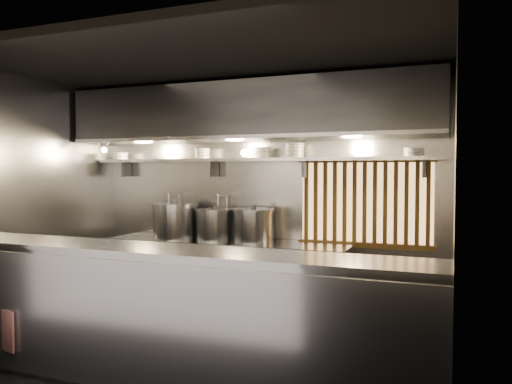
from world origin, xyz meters
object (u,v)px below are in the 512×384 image
Objects in this scene: pendant_bulb at (245,153)px; stock_pot_mid at (253,225)px; heat_lamp at (103,146)px; stock_pot_right at (215,224)px; stock_pot_left at (176,220)px.

pendant_bulb is 0.29× the size of stock_pot_mid.
heat_lamp reaches higher than stock_pot_mid.
heat_lamp reaches higher than stock_pot_right.
stock_pot_left is 1.06× the size of stock_pot_mid.
heat_lamp is 0.60× the size of stock_pot_right.
stock_pot_right is at bearing 10.78° from heat_lamp.
stock_pot_mid is at bearing 0.96° from stock_pot_right.
pendant_bulb is at bearing 11.89° from stock_pot_right.
heat_lamp is at bearing -171.73° from stock_pot_mid.
heat_lamp is 1.76m from stock_pot_right.
heat_lamp is 2.19m from stock_pot_mid.
stock_pot_left is 1.05m from stock_pot_mid.
stock_pot_left reaches higher than stock_pot_mid.
stock_pot_right is at bearing 1.99° from stock_pot_left.
heat_lamp is at bearing -169.00° from pendant_bulb.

